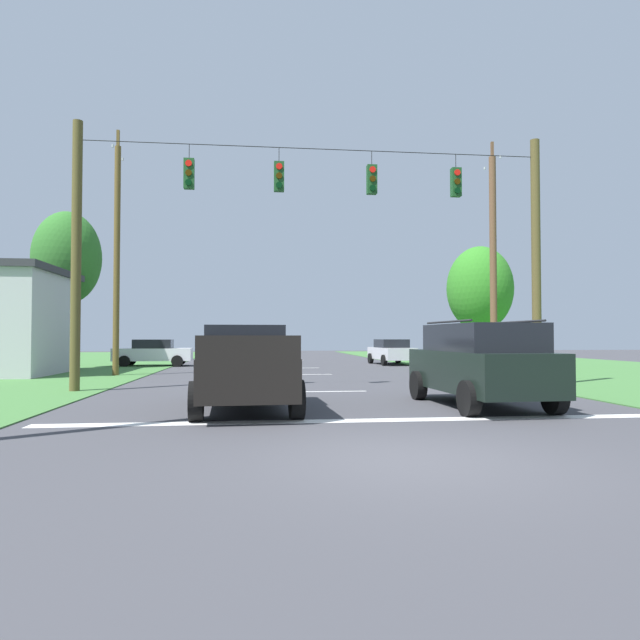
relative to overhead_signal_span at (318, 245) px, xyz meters
The scene contains 16 objects.
ground_plane 11.34m from the overhead_signal_span, 89.22° to the right, with size 120.00×120.00×0.00m, color #3D3D42.
stop_bar_stripe 8.22m from the overhead_signal_span, 88.81° to the right, with size 12.78×0.45×0.01m, color white.
lane_dash_0 4.70m from the overhead_signal_span, 79.83° to the right, with size 0.15×2.50×0.01m, color white.
lane_dash_1 8.43m from the overhead_signal_span, 88.85° to the left, with size 0.15×2.50×0.01m, color white.
lane_dash_2 13.12m from the overhead_signal_span, 89.34° to the left, with size 0.15×2.50×0.01m, color white.
lane_dash_3 22.56m from the overhead_signal_span, 89.63° to the left, with size 0.15×2.50×0.01m, color white.
lane_dash_4 25.89m from the overhead_signal_span, 89.68° to the left, with size 0.15×2.50×0.01m, color white.
overhead_signal_span is the anchor object (origin of this frame).
pickup_truck 6.28m from the overhead_signal_span, 116.17° to the right, with size 2.48×5.48×1.95m.
suv_black 6.91m from the overhead_signal_span, 55.30° to the right, with size 2.37×4.87×2.05m.
distant_car_crossing_white 17.40m from the overhead_signal_span, 117.32° to the left, with size 4.36×2.13×1.52m.
distant_car_oncoming 17.13m from the overhead_signal_span, 68.28° to the left, with size 2.27×4.42×1.52m.
utility_pole_mid_right 11.43m from the overhead_signal_span, 38.25° to the left, with size 0.32×1.84×10.79m.
utility_pole_near_left 10.64m from the overhead_signal_span, 138.40° to the left, with size 0.26×1.86×10.63m.
tree_roadside_right 17.21m from the overhead_signal_span, 133.19° to the left, with size 3.43×3.43×8.18m.
tree_roadside_far_right 17.08m from the overhead_signal_span, 50.61° to the left, with size 3.76×3.76×6.89m.
Camera 1 is at (-2.14, -7.58, 1.67)m, focal length 31.66 mm.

